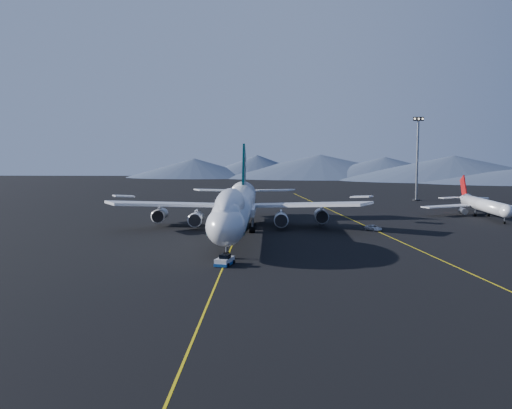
{
  "coord_description": "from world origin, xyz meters",
  "views": [
    {
      "loc": [
        7.57,
        -119.29,
        18.3
      ],
      "look_at": [
        4.01,
        3.7,
        6.0
      ],
      "focal_mm": 40.0,
      "sensor_mm": 36.0,
      "label": 1
    }
  ],
  "objects_px": {
    "second_jet": "(483,205)",
    "service_van": "(373,228)",
    "pushback_tug": "(224,262)",
    "floodlight_mast": "(417,158)",
    "boeing_747": "(237,207)"
  },
  "relations": [
    {
      "from": "pushback_tug",
      "to": "second_jet",
      "type": "xyz_separation_m",
      "value": [
        63.4,
        64.96,
        2.56
      ]
    },
    {
      "from": "boeing_747",
      "to": "floodlight_mast",
      "type": "bearing_deg",
      "value": 53.98
    },
    {
      "from": "second_jet",
      "to": "service_van",
      "type": "xyz_separation_m",
      "value": [
        -33.51,
        -26.59,
        -2.53
      ]
    },
    {
      "from": "floodlight_mast",
      "to": "pushback_tug",
      "type": "bearing_deg",
      "value": -117.35
    },
    {
      "from": "service_van",
      "to": "second_jet",
      "type": "bearing_deg",
      "value": 10.87
    },
    {
      "from": "pushback_tug",
      "to": "service_van",
      "type": "distance_m",
      "value": 48.64
    },
    {
      "from": "pushback_tug",
      "to": "floodlight_mast",
      "type": "relative_size",
      "value": 0.16
    },
    {
      "from": "pushback_tug",
      "to": "floodlight_mast",
      "type": "bearing_deg",
      "value": 77.37
    },
    {
      "from": "second_jet",
      "to": "service_van",
      "type": "height_order",
      "value": "second_jet"
    },
    {
      "from": "second_jet",
      "to": "service_van",
      "type": "bearing_deg",
      "value": -129.43
    },
    {
      "from": "pushback_tug",
      "to": "floodlight_mast",
      "type": "height_order",
      "value": "floodlight_mast"
    },
    {
      "from": "second_jet",
      "to": "pushback_tug",
      "type": "bearing_deg",
      "value": -122.16
    },
    {
      "from": "boeing_747",
      "to": "service_van",
      "type": "height_order",
      "value": "boeing_747"
    },
    {
      "from": "service_van",
      "to": "floodlight_mast",
      "type": "relative_size",
      "value": 0.15
    },
    {
      "from": "boeing_747",
      "to": "pushback_tug",
      "type": "height_order",
      "value": "boeing_747"
    }
  ]
}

